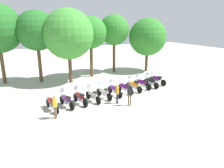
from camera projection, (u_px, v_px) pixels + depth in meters
The scene contains 20 objects.
ground_plane at pixel (114, 95), 18.15m from camera, with size 80.00×80.00×0.00m, color #BCB7A8.
motorcycle_0 at pixel (52, 104), 14.92m from camera, with size 0.73×2.16×0.99m.
motorcycle_1 at pixel (66, 100), 15.53m from camera, with size 0.79×2.14×1.37m.
motorcycle_2 at pixel (80, 98), 16.10m from camera, with size 0.71×2.16×1.37m.
motorcycle_3 at pixel (93, 95), 16.63m from camera, with size 0.70×2.16×1.37m.
motorcycle_4 at pixel (104, 92), 17.36m from camera, with size 0.71×2.16×1.37m.
motorcycle_5 at pixel (114, 90), 17.99m from camera, with size 0.62×2.18×1.37m.
motorcycle_6 at pixel (124, 88), 18.59m from camera, with size 0.78×2.15×1.37m.
motorcycle_7 at pixel (134, 85), 19.24m from camera, with size 0.66×2.17×1.37m.
motorcycle_8 at pixel (142, 83), 19.95m from camera, with size 0.90×2.10×1.37m.
motorcycle_9 at pixel (151, 82), 20.47m from camera, with size 0.62×2.19×1.37m.
motorcycle_10 at pixel (157, 79), 21.32m from camera, with size 0.83×2.13×1.37m.
person_0 at pixel (117, 92), 16.06m from camera, with size 0.24×0.41×1.61m.
person_1 at pixel (55, 105), 13.46m from camera, with size 0.31×0.37×1.68m.
person_2 at pixel (130, 92), 15.61m from camera, with size 0.34×0.36×1.83m.
tree_1 at pixel (37, 31), 20.91m from camera, with size 4.07×4.07×7.39m.
tree_2 at pixel (68, 34), 20.80m from camera, with size 5.09×5.09×7.57m.
tree_3 at pixel (91, 33), 23.24m from camera, with size 3.61×3.61×6.88m.
tree_4 at pixel (114, 30), 25.52m from camera, with size 3.73×3.73×7.15m.
tree_5 at pixel (148, 37), 26.24m from camera, with size 4.70×4.70×6.74m.
Camera 1 is at (-7.40, -15.46, 6.06)m, focal length 33.26 mm.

